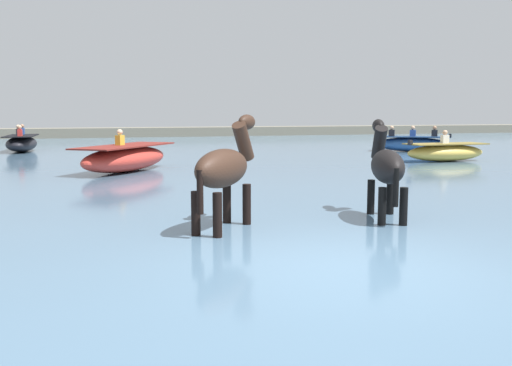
{
  "coord_description": "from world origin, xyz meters",
  "views": [
    {
      "loc": [
        -2.89,
        -5.83,
        2.14
      ],
      "look_at": [
        0.03,
        3.9,
        0.85
      ],
      "focal_mm": 39.29,
      "sensor_mm": 36.0,
      "label": 1
    }
  ],
  "objects_px": {
    "boat_far_inshore": "(445,152)",
    "boat_near_port": "(126,158)",
    "boat_mid_channel": "(22,143)",
    "horse_trailing_black": "(386,169)",
    "boat_mid_outer": "(413,144)",
    "horse_lead_dark_bay": "(225,171)"
  },
  "relations": [
    {
      "from": "boat_mid_outer",
      "to": "boat_far_inshore",
      "type": "relative_size",
      "value": 1.08
    },
    {
      "from": "horse_trailing_black",
      "to": "boat_near_port",
      "type": "distance_m",
      "value": 9.77
    },
    {
      "from": "horse_trailing_black",
      "to": "boat_mid_channel",
      "type": "relative_size",
      "value": 0.57
    },
    {
      "from": "horse_lead_dark_bay",
      "to": "horse_trailing_black",
      "type": "height_order",
      "value": "horse_lead_dark_bay"
    },
    {
      "from": "boat_far_inshore",
      "to": "boat_near_port",
      "type": "distance_m",
      "value": 11.43
    },
    {
      "from": "boat_mid_channel",
      "to": "boat_far_inshore",
      "type": "xyz_separation_m",
      "value": [
        15.39,
        -9.9,
        -0.05
      ]
    },
    {
      "from": "boat_mid_outer",
      "to": "boat_far_inshore",
      "type": "bearing_deg",
      "value": -108.95
    },
    {
      "from": "horse_trailing_black",
      "to": "boat_mid_outer",
      "type": "distance_m",
      "value": 16.84
    },
    {
      "from": "boat_mid_channel",
      "to": "boat_near_port",
      "type": "bearing_deg",
      "value": -68.58
    },
    {
      "from": "horse_trailing_black",
      "to": "boat_far_inshore",
      "type": "distance_m",
      "value": 12.06
    },
    {
      "from": "horse_trailing_black",
      "to": "boat_mid_outer",
      "type": "relative_size",
      "value": 0.59
    },
    {
      "from": "horse_trailing_black",
      "to": "boat_far_inshore",
      "type": "height_order",
      "value": "horse_trailing_black"
    },
    {
      "from": "boat_mid_channel",
      "to": "boat_near_port",
      "type": "relative_size",
      "value": 0.86
    },
    {
      "from": "horse_trailing_black",
      "to": "boat_near_port",
      "type": "xyz_separation_m",
      "value": [
        -3.7,
        9.04,
        -0.45
      ]
    },
    {
      "from": "horse_trailing_black",
      "to": "boat_mid_channel",
      "type": "xyz_separation_m",
      "value": [
        -7.66,
        19.15,
        -0.46
      ]
    },
    {
      "from": "boat_far_inshore",
      "to": "boat_mid_channel",
      "type": "bearing_deg",
      "value": 147.24
    },
    {
      "from": "horse_trailing_black",
      "to": "boat_mid_outer",
      "type": "height_order",
      "value": "horse_trailing_black"
    },
    {
      "from": "boat_near_port",
      "to": "boat_mid_channel",
      "type": "bearing_deg",
      "value": 111.42
    },
    {
      "from": "horse_trailing_black",
      "to": "boat_near_port",
      "type": "height_order",
      "value": "horse_trailing_black"
    },
    {
      "from": "boat_mid_outer",
      "to": "boat_far_inshore",
      "type": "height_order",
      "value": "boat_mid_outer"
    },
    {
      "from": "horse_lead_dark_bay",
      "to": "boat_far_inshore",
      "type": "distance_m",
      "value": 14.02
    },
    {
      "from": "boat_mid_channel",
      "to": "boat_near_port",
      "type": "distance_m",
      "value": 10.86
    }
  ]
}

